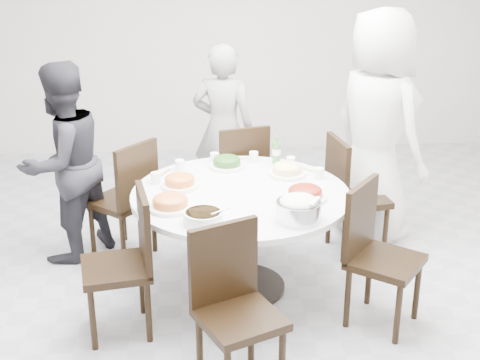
{
  "coord_description": "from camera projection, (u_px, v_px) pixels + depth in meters",
  "views": [
    {
      "loc": [
        -0.42,
        -4.34,
        2.49
      ],
      "look_at": [
        -0.08,
        -0.09,
        0.82
      ],
      "focal_mm": 50.0,
      "sensor_mm": 36.0,
      "label": 1
    }
  ],
  "objects": [
    {
      "name": "dish_redbrown",
      "position": [
        305.0,
        194.0,
        4.43
      ],
      "size": [
        0.29,
        0.29,
        0.07
      ],
      "primitive_type": "cylinder",
      "color": "white",
      "rests_on": "dining_table"
    },
    {
      "name": "chair_nw",
      "position": [
        121.0,
        198.0,
        5.17
      ],
      "size": [
        0.59,
        0.59,
        0.95
      ],
      "primitive_type": "cube",
      "rotation": [
        0.0,
        0.0,
        4.0
      ],
      "color": "black",
      "rests_on": "floor"
    },
    {
      "name": "dining_table",
      "position": [
        241.0,
        241.0,
        4.7
      ],
      "size": [
        1.5,
        1.5,
        0.75
      ],
      "primitive_type": "cylinder",
      "color": "white",
      "rests_on": "floor"
    },
    {
      "name": "diner_right",
      "position": [
        377.0,
        127.0,
        5.33
      ],
      "size": [
        0.97,
        1.09,
        1.88
      ],
      "primitive_type": "imported",
      "rotation": [
        0.0,
        0.0,
        2.08
      ],
      "color": "silver",
      "rests_on": "floor"
    },
    {
      "name": "diner_middle",
      "position": [
        223.0,
        129.0,
        5.91
      ],
      "size": [
        0.63,
        0.51,
        1.52
      ],
      "primitive_type": "imported",
      "rotation": [
        0.0,
        0.0,
        2.85
      ],
      "color": "black",
      "rests_on": "floor"
    },
    {
      "name": "dish_greens",
      "position": [
        227.0,
        163.0,
        5.0
      ],
      "size": [
        0.26,
        0.26,
        0.07
      ],
      "primitive_type": "cylinder",
      "color": "white",
      "rests_on": "dining_table"
    },
    {
      "name": "rice_bowl",
      "position": [
        298.0,
        211.0,
        4.12
      ],
      "size": [
        0.28,
        0.28,
        0.12
      ],
      "primitive_type": "cylinder",
      "color": "silver",
      "rests_on": "dining_table"
    },
    {
      "name": "chair_s",
      "position": [
        240.0,
        315.0,
        3.65
      ],
      "size": [
        0.56,
        0.56,
        0.95
      ],
      "primitive_type": "cube",
      "rotation": [
        0.0,
        0.0,
        6.71
      ],
      "color": "black",
      "rests_on": "floor"
    },
    {
      "name": "chair_se",
      "position": [
        386.0,
        258.0,
        4.25
      ],
      "size": [
        0.59,
        0.59,
        0.95
      ],
      "primitive_type": "cube",
      "rotation": [
        0.0,
        0.0,
        7.19
      ],
      "color": "black",
      "rests_on": "floor"
    },
    {
      "name": "dish_tofu",
      "position": [
        170.0,
        203.0,
        4.29
      ],
      "size": [
        0.29,
        0.29,
        0.08
      ],
      "primitive_type": "cylinder",
      "color": "white",
      "rests_on": "dining_table"
    },
    {
      "name": "tea_cups",
      "position": [
        239.0,
        158.0,
        5.1
      ],
      "size": [
        0.07,
        0.07,
        0.08
      ],
      "primitive_type": "cylinder",
      "color": "white",
      "rests_on": "dining_table"
    },
    {
      "name": "dish_orange",
      "position": [
        180.0,
        182.0,
        4.64
      ],
      "size": [
        0.27,
        0.27,
        0.07
      ],
      "primitive_type": "cylinder",
      "color": "white",
      "rests_on": "dining_table"
    },
    {
      "name": "diner_left",
      "position": [
        63.0,
        163.0,
        5.04
      ],
      "size": [
        0.94,
        0.95,
        1.54
      ],
      "primitive_type": "imported",
      "rotation": [
        0.0,
        0.0,
        3.99
      ],
      "color": "black",
      "rests_on": "floor"
    },
    {
      "name": "dish_pale",
      "position": [
        287.0,
        170.0,
        4.85
      ],
      "size": [
        0.27,
        0.27,
        0.07
      ],
      "primitive_type": "cylinder",
      "color": "white",
      "rests_on": "dining_table"
    },
    {
      "name": "floor",
      "position": [
        249.0,
        278.0,
        4.97
      ],
      "size": [
        6.0,
        6.0,
        0.01
      ],
      "primitive_type": "cube",
      "color": "#A4A4A9",
      "rests_on": "ground"
    },
    {
      "name": "chair_sw",
      "position": [
        116.0,
        265.0,
        4.17
      ],
      "size": [
        0.49,
        0.49,
        0.95
      ],
      "primitive_type": "cube",
      "rotation": [
        0.0,
        0.0,
        4.88
      ],
      "color": "black",
      "rests_on": "floor"
    },
    {
      "name": "chair_n",
      "position": [
        237.0,
        176.0,
        5.61
      ],
      "size": [
        0.51,
        0.51,
        0.95
      ],
      "primitive_type": "cube",
      "rotation": [
        0.0,
        0.0,
        3.4
      ],
      "color": "black",
      "rests_on": "floor"
    },
    {
      "name": "beverage_bottle",
      "position": [
        277.0,
        150.0,
        5.06
      ],
      "size": [
        0.06,
        0.06,
        0.22
      ],
      "primitive_type": "cylinder",
      "color": "#3A772F",
      "rests_on": "dining_table"
    },
    {
      "name": "soup_bowl",
      "position": [
        203.0,
        217.0,
        4.09
      ],
      "size": [
        0.25,
        0.25,
        0.08
      ],
      "primitive_type": "cylinder",
      "color": "white",
      "rests_on": "dining_table"
    },
    {
      "name": "chopsticks",
      "position": [
        237.0,
        159.0,
        5.18
      ],
      "size": [
        0.24,
        0.04,
        0.01
      ],
      "primitive_type": null,
      "color": "tan",
      "rests_on": "dining_table"
    },
    {
      "name": "wall_back",
      "position": [
        224.0,
        27.0,
        7.25
      ],
      "size": [
        6.0,
        0.01,
        2.8
      ],
      "primitive_type": "cube",
      "color": "beige",
      "rests_on": "ground"
    },
    {
      "name": "chair_ne",
      "position": [
        358.0,
        196.0,
        5.22
      ],
      "size": [
        0.48,
        0.48,
        0.95
      ],
      "primitive_type": "cube",
      "rotation": [
        0.0,
        0.0,
        1.73
      ],
      "color": "black",
      "rests_on": "floor"
    }
  ]
}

